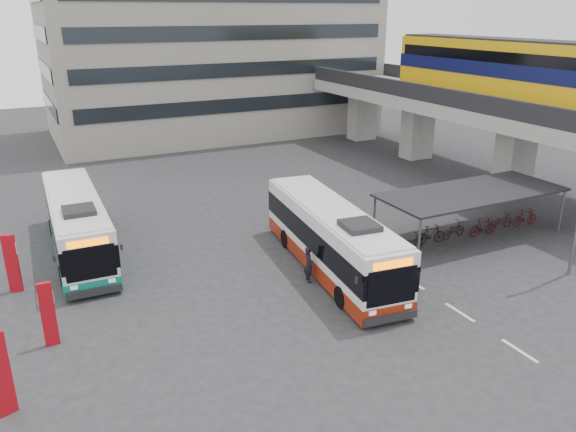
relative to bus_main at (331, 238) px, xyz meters
name	(u,v)px	position (x,y,z in m)	size (l,w,h in m)	color
ground	(365,294)	(0.05, -2.86, -1.51)	(120.00, 120.00, 0.00)	#28282B
viaduct	(494,92)	(17.05, 7.59, 4.72)	(8.00, 32.00, 9.68)	gray
bike_shelter	(469,211)	(8.51, 0.14, -0.07)	(10.00, 4.00, 2.54)	#595B60
road_markings	(460,312)	(2.55, -5.86, -1.50)	(0.15, 7.60, 0.01)	beige
bus_main	(331,238)	(0.00, 0.00, 0.00)	(3.58, 11.18, 3.25)	white
bus_teal	(77,225)	(-10.21, 7.17, -0.03)	(2.57, 10.85, 3.19)	white
pedestrian	(309,264)	(-1.56, -0.72, -0.68)	(0.60, 0.40, 1.66)	black
sign_totem_south	(0,373)	(-13.75, -4.39, -0.09)	(0.58, 0.35, 2.75)	#A20A13
sign_totem_mid	(48,313)	(-12.21, -1.03, -0.23)	(0.53, 0.16, 2.47)	#A20A13
sign_totem_north	(12,263)	(-13.22, 4.07, -0.17)	(0.55, 0.32, 2.60)	#A20A13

